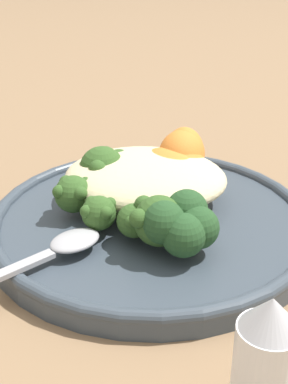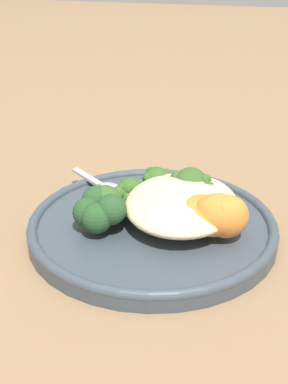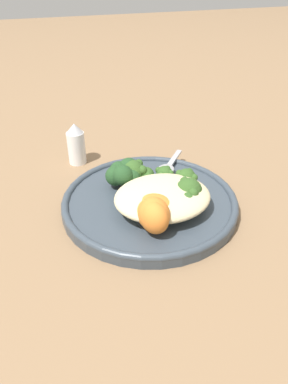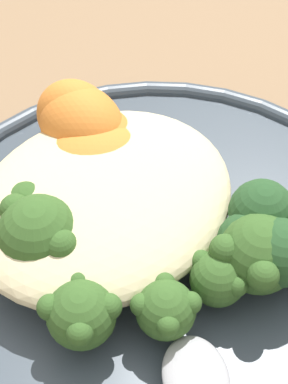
{
  "view_description": "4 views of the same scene",
  "coord_description": "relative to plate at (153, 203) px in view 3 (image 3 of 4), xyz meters",
  "views": [
    {
      "loc": [
        0.06,
        -0.4,
        0.24
      ],
      "look_at": [
        -0.01,
        0.01,
        0.03
      ],
      "focal_mm": 50.0,
      "sensor_mm": 36.0,
      "label": 1
    },
    {
      "loc": [
        0.51,
        0.11,
        0.32
      ],
      "look_at": [
        -0.02,
        -0.01,
        0.04
      ],
      "focal_mm": 50.0,
      "sensor_mm": 36.0,
      "label": 2
    },
    {
      "loc": [
        0.15,
        0.47,
        0.36
      ],
      "look_at": [
        0.01,
        0.01,
        0.04
      ],
      "focal_mm": 35.0,
      "sensor_mm": 36.0,
      "label": 3
    },
    {
      "loc": [
        -0.16,
        -0.14,
        0.29
      ],
      "look_at": [
        -0.01,
        0.01,
        0.06
      ],
      "focal_mm": 60.0,
      "sensor_mm": 36.0,
      "label": 4
    }
  ],
  "objects": [
    {
      "name": "broccoli_stalk_0",
      "position": [
        -0.02,
        0.04,
        0.02
      ],
      "size": [
        0.08,
        0.08,
        0.03
      ],
      "rotation": [
        0.0,
        0.0,
        2.38
      ],
      "color": "#9EBC66",
      "rests_on": "plate"
    },
    {
      "name": "quinoa_mound",
      "position": [
        -0.01,
        0.03,
        0.03
      ],
      "size": [
        0.15,
        0.13,
        0.03
      ],
      "primitive_type": "ellipsoid",
      "color": "beige",
      "rests_on": "plate"
    },
    {
      "name": "sweet_potato_chunk_1",
      "position": [
        0.01,
        0.05,
        0.03
      ],
      "size": [
        0.08,
        0.08,
        0.04
      ],
      "primitive_type": "ellipsoid",
      "rotation": [
        0.0,
        0.0,
        5.63
      ],
      "color": "orange",
      "rests_on": "plate"
    },
    {
      "name": "broccoli_stalk_5",
      "position": [
        -0.0,
        -0.03,
        0.02
      ],
      "size": [
        0.03,
        0.09,
        0.03
      ],
      "rotation": [
        0.0,
        0.0,
        4.56
      ],
      "color": "#9EBC66",
      "rests_on": "plate"
    },
    {
      "name": "sweet_potato_chunk_3",
      "position": [
        0.02,
        0.06,
        0.03
      ],
      "size": [
        0.05,
        0.06,
        0.04
      ],
      "primitive_type": "ellipsoid",
      "rotation": [
        0.0,
        0.0,
        4.82
      ],
      "color": "orange",
      "rests_on": "plate"
    },
    {
      "name": "broccoli_stalk_3",
      "position": [
        -0.05,
        -0.01,
        0.02
      ],
      "size": [
        0.11,
        0.06,
        0.03
      ],
      "rotation": [
        0.0,
        0.0,
        3.5
      ],
      "color": "#9EBC66",
      "rests_on": "plate"
    },
    {
      "name": "broccoli_stalk_6",
      "position": [
        0.02,
        -0.04,
        0.03
      ],
      "size": [
        0.05,
        0.12,
        0.04
      ],
      "rotation": [
        0.0,
        0.0,
        4.89
      ],
      "color": "#9EBC66",
      "rests_on": "plate"
    },
    {
      "name": "kale_tuft",
      "position": [
        0.03,
        -0.06,
        0.03
      ],
      "size": [
        0.06,
        0.06,
        0.04
      ],
      "color": "#234723",
      "rests_on": "plate"
    },
    {
      "name": "ground_plane",
      "position": [
        0.0,
        -0.0,
        -0.01
      ],
      "size": [
        4.0,
        4.0,
        0.0
      ],
      "primitive_type": "plane",
      "color": "#846647"
    },
    {
      "name": "plate",
      "position": [
        0.0,
        0.0,
        0.0
      ],
      "size": [
        0.28,
        0.28,
        0.02
      ],
      "color": "#38424C",
      "rests_on": "ground_plane"
    },
    {
      "name": "broccoli_stalk_2",
      "position": [
        -0.03,
        0.0,
        0.02
      ],
      "size": [
        0.08,
        0.04,
        0.03
      ],
      "rotation": [
        0.0,
        0.0,
        3.36
      ],
      "color": "#9EBC66",
      "rests_on": "plate"
    },
    {
      "name": "sweet_potato_chunk_0",
      "position": [
        0.03,
        0.08,
        0.03
      ],
      "size": [
        0.05,
        0.06,
        0.05
      ],
      "primitive_type": "ellipsoid",
      "rotation": [
        0.0,
        0.0,
        1.96
      ],
      "color": "orange",
      "rests_on": "plate"
    },
    {
      "name": "broccoli_stalk_4",
      "position": [
        -0.02,
        -0.03,
        0.02
      ],
      "size": [
        0.07,
        0.08,
        0.03
      ],
      "rotation": [
        0.0,
        0.0,
        4.06
      ],
      "color": "#9EBC66",
      "rests_on": "plate"
    },
    {
      "name": "sweet_potato_chunk_2",
      "position": [
        0.02,
        0.07,
        0.03
      ],
      "size": [
        0.05,
        0.06,
        0.05
      ],
      "primitive_type": "ellipsoid",
      "rotation": [
        0.0,
        0.0,
        4.62
      ],
      "color": "orange",
      "rests_on": "plate"
    },
    {
      "name": "spoon",
      "position": [
        -0.05,
        -0.08,
        0.01
      ],
      "size": [
        0.08,
        0.09,
        0.01
      ],
      "rotation": [
        0.0,
        0.0,
        4.03
      ],
      "color": "#A3A3A8",
      "rests_on": "plate"
    },
    {
      "name": "salt_shaker",
      "position": [
        0.09,
        -0.19,
        0.03
      ],
      "size": [
        0.03,
        0.03,
        0.08
      ],
      "color": "white",
      "rests_on": "ground_plane"
    },
    {
      "name": "broccoli_stalk_1",
      "position": [
        -0.04,
        0.03,
        0.03
      ],
      "size": [
        0.09,
        0.06,
        0.04
      ],
      "rotation": [
        0.0,
        0.0,
        2.79
      ],
      "color": "#9EBC66",
      "rests_on": "plate"
    }
  ]
}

